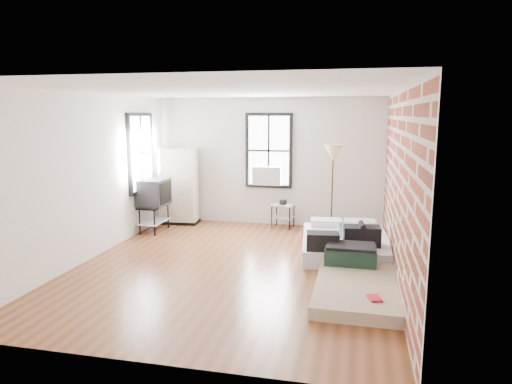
% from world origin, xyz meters
% --- Properties ---
extents(ground, '(6.00, 6.00, 0.00)m').
position_xyz_m(ground, '(0.00, 0.00, 0.00)').
color(ground, '#593117').
rests_on(ground, ground).
extents(room_shell, '(5.02, 6.02, 2.80)m').
position_xyz_m(room_shell, '(0.23, 0.36, 1.74)').
color(room_shell, silver).
rests_on(room_shell, ground).
extents(mattress_main, '(1.71, 2.20, 0.66)m').
position_xyz_m(mattress_main, '(1.75, 1.18, 0.18)').
color(mattress_main, white).
rests_on(mattress_main, ground).
extents(mattress_bare, '(1.13, 2.12, 0.45)m').
position_xyz_m(mattress_bare, '(1.93, -0.49, 0.14)').
color(mattress_bare, tan).
rests_on(mattress_bare, ground).
extents(wardrobe, '(0.88, 0.54, 1.69)m').
position_xyz_m(wardrobe, '(-2.00, 2.65, 0.84)').
color(wardrobe, black).
rests_on(wardrobe, ground).
extents(side_table, '(0.51, 0.44, 0.61)m').
position_xyz_m(side_table, '(0.36, 2.72, 0.40)').
color(side_table, black).
rests_on(side_table, ground).
extents(floor_lamp, '(0.39, 0.39, 1.83)m').
position_xyz_m(floor_lamp, '(1.41, 2.65, 1.57)').
color(floor_lamp, '#2E220F').
rests_on(floor_lamp, ground).
extents(tv_stand, '(0.57, 0.80, 1.11)m').
position_xyz_m(tv_stand, '(-2.21, 1.80, 0.80)').
color(tv_stand, black).
rests_on(tv_stand, ground).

